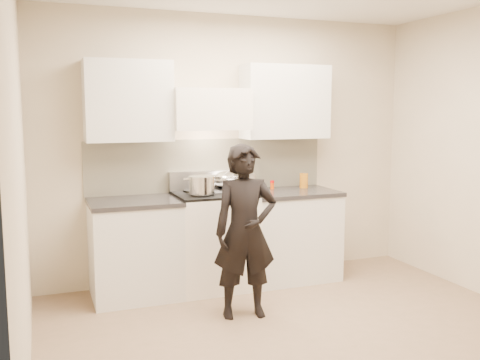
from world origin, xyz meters
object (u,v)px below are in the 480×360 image
object	(u,v)px
utensil_crock	(250,180)
person	(245,231)
stove	(214,240)
wok	(228,179)
counter_right	(290,234)

from	to	relation	value
utensil_crock	person	bearing A→B (deg)	-113.90
stove	utensil_crock	world-z (taller)	utensil_crock
wok	person	size ratio (longest dim) A/B	0.27
counter_right	utensil_crock	bearing A→B (deg)	154.00
utensil_crock	person	size ratio (longest dim) A/B	0.23
counter_right	person	world-z (taller)	person
stove	wok	size ratio (longest dim) A/B	2.39
person	utensil_crock	bearing A→B (deg)	74.47
stove	wok	world-z (taller)	wok
wok	person	xyz separation A→B (m)	(-0.19, -0.96, -0.32)
stove	wok	xyz separation A→B (m)	(0.20, 0.14, 0.57)
counter_right	person	distance (m)	1.19
utensil_crock	counter_right	bearing A→B (deg)	-26.00
stove	utensil_crock	xyz separation A→B (m)	(0.45, 0.19, 0.55)
wok	person	bearing A→B (deg)	-101.34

